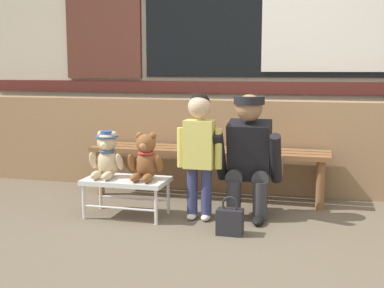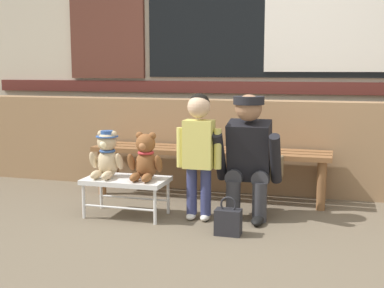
{
  "view_description": "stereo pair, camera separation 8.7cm",
  "coord_description": "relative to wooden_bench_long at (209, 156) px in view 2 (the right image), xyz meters",
  "views": [
    {
      "loc": [
        0.63,
        -3.25,
        1.14
      ],
      "look_at": [
        -0.38,
        0.58,
        0.55
      ],
      "focal_mm": 47.67,
      "sensor_mm": 36.0,
      "label": 1
    },
    {
      "loc": [
        0.71,
        -3.23,
        1.14
      ],
      "look_at": [
        -0.38,
        0.58,
        0.55
      ],
      "focal_mm": 47.67,
      "sensor_mm": 36.0,
      "label": 2
    }
  ],
  "objects": [
    {
      "name": "brick_low_wall",
      "position": [
        0.36,
        0.37,
        0.05
      ],
      "size": [
        6.41,
        0.25,
        0.85
      ],
      "primitive_type": "cube",
      "color": "#997551",
      "rests_on": "ground"
    },
    {
      "name": "shop_facade",
      "position": [
        0.37,
        0.88,
        1.37
      ],
      "size": [
        6.54,
        0.26,
        3.48
      ],
      "color": "beige",
      "rests_on": "ground"
    },
    {
      "name": "wooden_bench_long",
      "position": [
        0.0,
        0.0,
        0.0
      ],
      "size": [
        2.1,
        0.4,
        0.44
      ],
      "color": "brown",
      "rests_on": "ground"
    },
    {
      "name": "small_display_bench",
      "position": [
        -0.48,
        -0.73,
        -0.11
      ],
      "size": [
        0.64,
        0.36,
        0.3
      ],
      "color": "silver",
      "rests_on": "ground"
    },
    {
      "name": "handbag_on_ground",
      "position": [
        0.38,
        -0.96,
        -0.28
      ],
      "size": [
        0.18,
        0.11,
        0.27
      ],
      "color": "#232328",
      "rests_on": "ground"
    },
    {
      "name": "adult_crouching",
      "position": [
        0.45,
        -0.51,
        0.11
      ],
      "size": [
        0.5,
        0.49,
        0.95
      ],
      "color": "#333338",
      "rests_on": "ground"
    },
    {
      "name": "teddy_bear_plain",
      "position": [
        -0.32,
        -0.73,
        0.09
      ],
      "size": [
        0.28,
        0.26,
        0.36
      ],
      "color": "brown",
      "rests_on": "small_display_bench"
    },
    {
      "name": "child_standing",
      "position": [
        0.09,
        -0.66,
        0.22
      ],
      "size": [
        0.35,
        0.18,
        0.96
      ],
      "color": "navy",
      "rests_on": "ground"
    },
    {
      "name": "ground_plane",
      "position": [
        0.36,
        -1.06,
        -0.37
      ],
      "size": [
        60.0,
        60.0,
        0.0
      ],
      "primitive_type": "plane",
      "color": "brown"
    },
    {
      "name": "teddy_bear_with_hat",
      "position": [
        -0.64,
        -0.73,
        0.1
      ],
      "size": [
        0.28,
        0.27,
        0.36
      ],
      "color": "#CCB289",
      "rests_on": "small_display_bench"
    }
  ]
}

